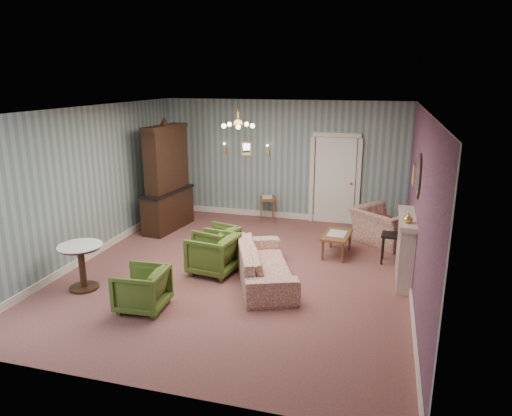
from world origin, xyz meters
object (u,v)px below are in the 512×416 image
(olive_chair_c, at_px, (217,242))
(fireplace, at_px, (405,248))
(olive_chair_a, at_px, (142,287))
(coffee_table, at_px, (337,244))
(dresser, at_px, (166,175))
(sofa_chintz, at_px, (264,258))
(olive_chair_b, at_px, (213,252))
(wingback_chair, at_px, (385,220))
(side_table_black, at_px, (391,249))
(pedestal_table, at_px, (82,267))

(olive_chair_c, relative_size, fireplace, 0.52)
(olive_chair_a, bearing_deg, coffee_table, 136.25)
(olive_chair_a, distance_m, dresser, 4.06)
(sofa_chintz, relative_size, dresser, 0.85)
(olive_chair_b, distance_m, coffee_table, 2.53)
(olive_chair_c, distance_m, coffee_table, 2.37)
(wingback_chair, relative_size, side_table_black, 2.03)
(olive_chair_c, relative_size, pedestal_table, 0.93)
(olive_chair_b, xyz_separation_m, olive_chair_c, (-0.16, 0.62, -0.04))
(olive_chair_b, xyz_separation_m, fireplace, (3.29, 0.59, 0.18))
(wingback_chair, bearing_deg, pedestal_table, 75.69)
(sofa_chintz, height_order, coffee_table, sofa_chintz)
(olive_chair_c, bearing_deg, sofa_chintz, 74.46)
(coffee_table, xyz_separation_m, side_table_black, (1.04, -0.14, 0.06))
(wingback_chair, height_order, pedestal_table, wingback_chair)
(olive_chair_c, height_order, fireplace, fireplace)
(sofa_chintz, relative_size, side_table_black, 3.75)
(olive_chair_b, relative_size, dresser, 0.31)
(olive_chair_a, xyz_separation_m, dresser, (-1.35, 3.71, 0.91))
(olive_chair_a, xyz_separation_m, sofa_chintz, (1.52, 1.50, 0.06))
(pedestal_table, bearing_deg, olive_chair_c, 47.27)
(olive_chair_a, xyz_separation_m, fireplace, (3.84, 2.18, 0.22))
(olive_chair_b, distance_m, sofa_chintz, 0.97)
(fireplace, relative_size, coffee_table, 1.59)
(sofa_chintz, xyz_separation_m, dresser, (-2.87, 2.21, 0.85))
(olive_chair_c, bearing_deg, olive_chair_a, 6.27)
(olive_chair_b, xyz_separation_m, sofa_chintz, (0.97, -0.08, 0.02))
(wingback_chair, bearing_deg, olive_chair_a, 87.46)
(olive_chair_b, relative_size, fireplace, 0.57)
(wingback_chair, height_order, fireplace, fireplace)
(sofa_chintz, distance_m, coffee_table, 1.90)
(olive_chair_c, bearing_deg, coffee_table, 127.47)
(dresser, xyz_separation_m, coffee_table, (3.95, -0.66, -1.05))
(olive_chair_b, xyz_separation_m, coffee_table, (2.05, 1.47, -0.17))
(sofa_chintz, bearing_deg, pedestal_table, 89.82)
(olive_chair_a, height_order, coffee_table, olive_chair_a)
(coffee_table, bearing_deg, olive_chair_a, -130.32)
(fireplace, bearing_deg, side_table_black, 105.89)
(olive_chair_b, height_order, coffee_table, olive_chair_b)
(olive_chair_c, xyz_separation_m, pedestal_table, (-1.69, -1.83, 0.03))
(wingback_chair, distance_m, coffee_table, 1.34)
(olive_chair_b, relative_size, wingback_chair, 0.68)
(coffee_table, distance_m, side_table_black, 1.05)
(olive_chair_b, bearing_deg, olive_chair_a, -10.99)
(olive_chair_c, height_order, sofa_chintz, sofa_chintz)
(olive_chair_c, xyz_separation_m, coffee_table, (2.20, 0.85, -0.14))
(olive_chair_a, distance_m, wingback_chair, 5.32)
(dresser, height_order, side_table_black, dresser)
(olive_chair_c, relative_size, sofa_chintz, 0.34)
(wingback_chair, distance_m, fireplace, 1.86)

